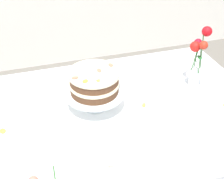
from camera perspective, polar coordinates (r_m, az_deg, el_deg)
The scene contains 9 objects.
dining_table at distance 1.57m, azimuth 2.24°, elevation -6.93°, with size 1.40×1.00×0.74m.
linen_napkin at distance 1.54m, azimuth -3.11°, elevation -3.32°, with size 0.32×0.32×0.00m, color white.
cake_stand at distance 1.49m, azimuth -3.21°, elevation -0.85°, with size 0.29×0.29×0.10m.
layer_cake at distance 1.45m, azimuth -3.30°, elevation 1.48°, with size 0.24×0.24×0.12m.
flower_vase at distance 1.69m, azimuth 15.40°, elevation 5.14°, with size 0.11×0.11×0.33m.
teacup at distance 1.23m, azimuth -2.24°, elevation -14.14°, with size 0.12×0.12×0.06m.
loose_petal_1 at distance 1.75m, azimuth -1.02°, elevation 2.01°, with size 0.04×0.03×0.01m, color #E56B51.
loose_petal_2 at distance 1.56m, azimuth 5.83°, elevation -2.79°, with size 0.04×0.02×0.01m, color yellow.
loose_petal_3 at distance 1.49m, azimuth -19.43°, elevation -7.20°, with size 0.04×0.03×0.00m, color yellow.
Camera 1 is at (-0.40, -1.13, 1.69)m, focal length 49.75 mm.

